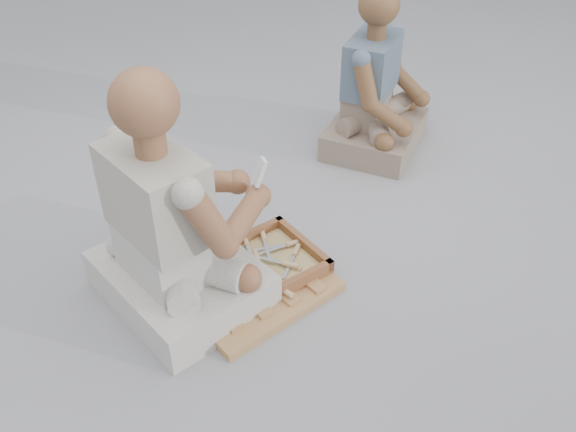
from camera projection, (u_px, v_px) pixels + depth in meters
ground at (330, 296)px, 2.64m from camera, size 60.00×60.00×0.00m
carved_panel at (260, 293)px, 2.63m from camera, size 0.65×0.48×0.04m
tool_tray at (260, 267)px, 2.70m from camera, size 0.51×0.42×0.06m
chisel_0 at (281, 289)px, 2.57m from camera, size 0.08×0.22×0.02m
chisel_1 at (289, 266)px, 2.69m from camera, size 0.13×0.20×0.02m
chisel_2 at (289, 244)px, 2.79m from camera, size 0.22×0.04×0.02m
chisel_3 at (264, 238)px, 2.82m from camera, size 0.09×0.21×0.02m
chisel_4 at (291, 244)px, 2.80m from camera, size 0.22×0.08×0.02m
chisel_5 at (246, 242)px, 2.79m from camera, size 0.07×0.22×0.02m
chisel_6 at (274, 282)px, 2.61m from camera, size 0.10×0.21×0.02m
chisel_7 at (232, 253)px, 2.75m from camera, size 0.07×0.22×0.02m
chisel_8 at (286, 264)px, 2.68m from camera, size 0.15×0.18×0.02m
chisel_9 at (295, 253)px, 2.75m from camera, size 0.18×0.16×0.02m
chisel_10 at (257, 259)px, 2.71m from camera, size 0.08×0.22×0.02m
wood_chip_0 at (213, 240)px, 2.93m from camera, size 0.02×0.02×0.00m
wood_chip_1 at (160, 264)px, 2.80m from camera, size 0.02×0.02×0.00m
wood_chip_2 at (203, 264)px, 2.80m from camera, size 0.02×0.02×0.00m
wood_chip_3 at (192, 307)px, 2.59m from camera, size 0.02×0.02×0.00m
wood_chip_4 at (243, 228)px, 3.00m from camera, size 0.02×0.02×0.00m
wood_chip_5 at (272, 251)px, 2.87m from camera, size 0.02×0.02×0.00m
wood_chip_6 at (232, 282)px, 2.71m from camera, size 0.02×0.02×0.00m
wood_chip_7 at (237, 283)px, 2.71m from camera, size 0.02×0.02×0.00m
craftsman at (173, 230)px, 2.43m from camera, size 0.72×0.72×1.02m
companion at (376, 97)px, 3.42m from camera, size 0.73×0.69×0.89m
mobile_phone at (260, 172)px, 2.51m from camera, size 0.06×0.06×0.11m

